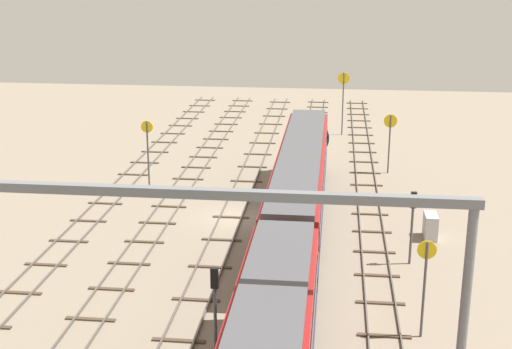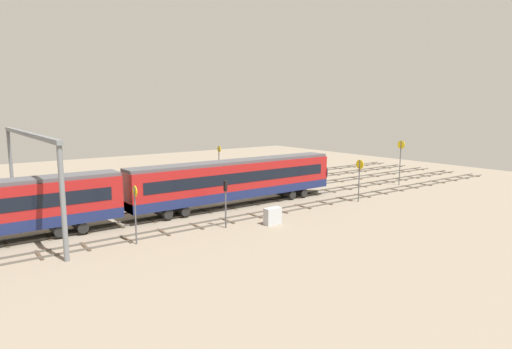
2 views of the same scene
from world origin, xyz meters
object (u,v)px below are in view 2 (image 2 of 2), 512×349
(train, at_px, (129,195))
(signal_light_trackside_departure, at_px, (226,197))
(signal_light_trackside_approach, at_px, (70,196))
(speed_sign_distant_end, at_px, (359,174))
(speed_sign_mid_trackside, at_px, (219,161))
(overhead_gantry, at_px, (29,153))
(speed_sign_near_foreground, at_px, (135,207))
(speed_sign_far_trackside, at_px, (401,156))
(relay_cabinet, at_px, (273,216))

(train, distance_m, signal_light_trackside_departure, 8.94)
(signal_light_trackside_approach, bearing_deg, speed_sign_distant_end, -17.78)
(speed_sign_mid_trackside, bearing_deg, overhead_gantry, -164.42)
(signal_light_trackside_departure, bearing_deg, speed_sign_near_foreground, 178.28)
(speed_sign_far_trackside, height_order, speed_sign_distant_end, speed_sign_far_trackside)
(signal_light_trackside_departure, bearing_deg, signal_light_trackside_approach, 139.16)
(signal_light_trackside_approach, bearing_deg, relay_cabinet, -36.34)
(overhead_gantry, bearing_deg, signal_light_trackside_approach, -32.46)
(speed_sign_far_trackside, relative_size, signal_light_trackside_departure, 1.44)
(overhead_gantry, xyz_separation_m, speed_sign_mid_trackside, (23.59, 6.58, -3.12))
(relay_cabinet, bearing_deg, speed_sign_distant_end, 6.88)
(speed_sign_mid_trackside, bearing_deg, signal_light_trackside_departure, -120.40)
(speed_sign_mid_trackside, relative_size, signal_light_trackside_approach, 1.35)
(speed_sign_mid_trackside, bearing_deg, speed_sign_distant_end, -66.93)
(speed_sign_near_foreground, xyz_separation_m, signal_light_trackside_approach, (-2.51, 8.88, -0.30))
(overhead_gantry, relative_size, speed_sign_far_trackside, 3.87)
(overhead_gantry, height_order, speed_sign_far_trackside, overhead_gantry)
(train, bearing_deg, relay_cabinet, -37.90)
(speed_sign_near_foreground, height_order, speed_sign_mid_trackside, speed_sign_mid_trackside)
(overhead_gantry, height_order, relay_cabinet, overhead_gantry)
(speed_sign_distant_end, bearing_deg, speed_sign_near_foreground, 179.63)
(speed_sign_near_foreground, height_order, relay_cabinet, speed_sign_near_foreground)
(train, relative_size, overhead_gantry, 2.16)
(speed_sign_near_foreground, relative_size, speed_sign_far_trackside, 0.76)
(train, xyz_separation_m, speed_sign_mid_trackside, (16.50, 11.07, 0.78))
(speed_sign_distant_end, relative_size, signal_light_trackside_departure, 1.13)
(signal_light_trackside_approach, xyz_separation_m, signal_light_trackside_departure, (10.55, -9.12, 0.11))
(relay_cabinet, bearing_deg, overhead_gantry, 144.26)
(overhead_gantry, xyz_separation_m, speed_sign_far_trackside, (43.58, -7.22, -2.53))
(speed_sign_far_trackside, xyz_separation_m, speed_sign_distant_end, (-12.59, -3.60, -0.85))
(train, xyz_separation_m, signal_light_trackside_departure, (6.25, -6.40, 0.10))
(signal_light_trackside_approach, bearing_deg, speed_sign_near_foreground, -74.24)
(speed_sign_distant_end, bearing_deg, signal_light_trackside_approach, 162.22)
(speed_sign_mid_trackside, bearing_deg, relay_cabinet, -108.20)
(overhead_gantry, bearing_deg, relay_cabinet, -35.74)
(speed_sign_mid_trackside, height_order, signal_light_trackside_approach, speed_sign_mid_trackside)
(speed_sign_mid_trackside, height_order, speed_sign_far_trackside, speed_sign_far_trackside)
(speed_sign_near_foreground, bearing_deg, speed_sign_mid_trackside, 43.28)
(speed_sign_distant_end, height_order, signal_light_trackside_departure, speed_sign_distant_end)
(speed_sign_distant_end, bearing_deg, overhead_gantry, 160.76)
(speed_sign_far_trackside, distance_m, speed_sign_distant_end, 13.12)
(speed_sign_mid_trackside, bearing_deg, speed_sign_near_foreground, -136.72)
(overhead_gantry, distance_m, speed_sign_near_foreground, 12.43)
(speed_sign_far_trackside, distance_m, signal_light_trackside_approach, 41.18)
(signal_light_trackside_approach, height_order, relay_cabinet, signal_light_trackside_approach)
(speed_sign_far_trackside, height_order, relay_cabinet, speed_sign_far_trackside)
(signal_light_trackside_approach, relative_size, signal_light_trackside_departure, 0.96)
(overhead_gantry, height_order, speed_sign_near_foreground, overhead_gantry)
(overhead_gantry, xyz_separation_m, relay_cabinet, (17.33, -12.47, -5.79))
(relay_cabinet, bearing_deg, speed_sign_near_foreground, 171.42)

